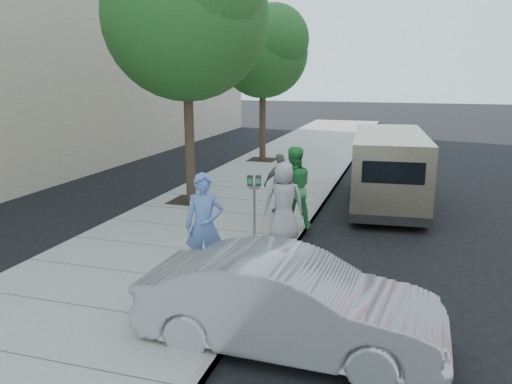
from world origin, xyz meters
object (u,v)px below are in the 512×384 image
van (388,167)px  sedan (289,304)px  parking_meter (254,194)px  person_striped_polo (281,184)px  person_officer (204,226)px  tree_near (187,10)px  person_gray_shirt (284,201)px  tree_far (264,48)px  person_green_shirt (293,188)px

van → sedan: 8.75m
parking_meter → person_striped_polo: size_ratio=0.93×
sedan → person_officer: bearing=49.9°
tree_near → parking_meter: tree_near is taller
sedan → person_officer: person_officer is taller
tree_near → sedan: (4.59, -6.94, -4.84)m
person_officer → person_gray_shirt: bearing=54.0°
tree_near → person_striped_polo: 5.41m
tree_far → parking_meter: bearing=-74.9°
person_gray_shirt → person_officer: bearing=50.4°
tree_near → person_green_shirt: size_ratio=3.72×
person_gray_shirt → tree_near: bearing=-57.4°
van → person_green_shirt: (-2.07, -3.51, 0.01)m
van → person_striped_polo: size_ratio=3.67×
person_officer → parking_meter: bearing=66.4°
parking_meter → person_striped_polo: person_striped_polo is taller
parking_meter → person_striped_polo: (-0.02, 2.47, -0.29)m
person_gray_shirt → person_green_shirt: bearing=-109.6°
parking_meter → van: van is taller
person_officer → person_gray_shirt: 2.63m
person_officer → person_green_shirt: size_ratio=0.97×
parking_meter → sedan: parking_meter is taller
van → person_gray_shirt: 4.89m
tree_far → sedan: bearing=-72.5°
van → person_gray_shirt: van is taller
tree_near → person_striped_polo: tree_near is taller
tree_far → van: bearing=-46.6°
person_striped_polo → van: bearing=-176.9°
parking_meter → person_officer: size_ratio=0.78×
person_officer → person_striped_polo: bearing=70.6°
tree_far → parking_meter: size_ratio=4.25×
tree_near → person_striped_polo: bearing=-10.2°
sedan → person_green_shirt: 5.32m
van → sedan: (-0.93, -8.69, -0.44)m
person_green_shirt → parking_meter: bearing=41.5°
tree_far → person_officer: tree_far is taller
sedan → tree_far: bearing=18.7°
parking_meter → person_green_shirt: size_ratio=0.75×
tree_near → sedan: tree_near is taller
tree_near → tree_far: (-0.00, 7.60, -0.66)m
person_officer → person_gray_shirt: size_ratio=1.09×
van → person_striped_polo: van is taller
person_striped_polo → parking_meter: bearing=53.6°
person_green_shirt → person_striped_polo: 1.41m
tree_far → person_striped_polo: tree_far is taller
tree_near → person_green_shirt: tree_near is taller
person_officer → person_striped_polo: size_ratio=1.20×
parking_meter → person_gray_shirt: 0.71m
van → sedan: size_ratio=1.40×
parking_meter → person_officer: person_officer is taller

